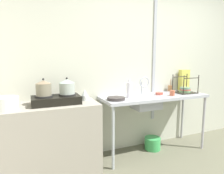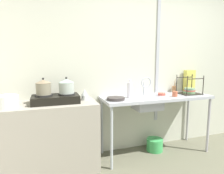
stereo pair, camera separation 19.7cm
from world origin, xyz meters
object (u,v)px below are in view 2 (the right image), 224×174
Objects in this scene: faucet at (146,83)px; sink_basin at (147,103)px; bottle_by_sink at (130,90)px; cereal_box at (189,81)px; small_bowl_on_drainboard at (162,94)px; utensil_jar at (174,89)px; pot_on_left_burner at (43,87)px; pot_beside_stove at (7,102)px; dish_rack at (189,91)px; cup_by_rack at (175,94)px; percolator at (85,95)px; bucket_on_floor at (155,145)px; frying_pan at (116,99)px; stove at (56,99)px; pot_on_right_burner at (66,86)px.

sink_basin is at bearing -104.04° from faucet.
cereal_box reaches higher than bottle_by_sink.
small_bowl_on_drainboard is 0.32× the size of cereal_box.
cereal_box is at bearing 15.83° from small_bowl_on_drainboard.
cereal_box is (0.63, 0.18, 0.16)m from small_bowl_on_drainboard.
cereal_box is at bearing -0.60° from utensil_jar.
pot_on_left_burner reaches higher than pot_beside_stove.
dish_rack is 1.50× the size of utensil_jar.
cup_by_rack is 0.19m from small_bowl_on_drainboard.
dish_rack reaches higher than percolator.
pot_beside_stove is at bearing -165.48° from pot_on_left_burner.
percolator is at bearing 179.93° from bucket_on_floor.
faucet is 0.29m from small_bowl_on_drainboard.
faucet is 1.14× the size of frying_pan.
stove is at bearing 176.02° from cup_by_rack.
sink_basin is 1.08× the size of cereal_box.
cereal_box reaches higher than faucet.
pot_on_right_burner is 2.70× the size of cup_by_rack.
percolator is 1.78m from cereal_box.
pot_beside_stove is 1.76m from sink_basin.
small_bowl_on_drainboard is 0.79m from bucket_on_floor.
frying_pan is at bearing -165.84° from utensil_jar.
pot_beside_stove is 0.89m from percolator.
faucet reaches higher than pot_beside_stove.
bucket_on_floor is (1.29, 0.05, -0.97)m from pot_on_right_burner.
stove is 1.50m from small_bowl_on_drainboard.
dish_rack is at bearing 2.13° from pot_beside_stove.
percolator is 0.91m from faucet.
cereal_box is (0.50, 0.32, 0.14)m from cup_by_rack.
sink_basin is at bearing 2.34° from pot_beside_stove.
bucket_on_floor is (1.94, 0.15, -0.84)m from pot_beside_stove.
utensil_jar is 0.84× the size of bucket_on_floor.
bucket_on_floor is at bearing -0.07° from percolator.
small_bowl_on_drainboard is (-0.46, 0.04, -0.03)m from dish_rack.
bucket_on_floor is (-0.70, -0.16, -0.94)m from cereal_box.
pot_on_left_burner is 0.84× the size of frying_pan.
pot_beside_stove is at bearing -169.14° from stove.
faucet is (1.13, 0.08, -0.02)m from pot_on_right_burner.
cup_by_rack is 0.31× the size of bucket_on_floor.
frying_pan is at bearing -164.10° from bottle_by_sink.
bottle_by_sink is at bearing -0.19° from pot_on_right_burner.
sink_basin is 3.39× the size of small_bowl_on_drainboard.
stove is 1.81× the size of dish_rack.
faucet is at bearing 16.15° from frying_pan.
stove is at bearing -178.90° from small_bowl_on_drainboard.
bottle_by_sink is (0.23, 0.06, 0.09)m from frying_pan.
bucket_on_floor is at bearing 2.07° from stove.
pot_on_left_burner is (-0.13, -0.00, 0.15)m from stove.
percolator is 1.49m from utensil_jar.
pot_on_left_burner is at bearing -176.57° from cereal_box.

